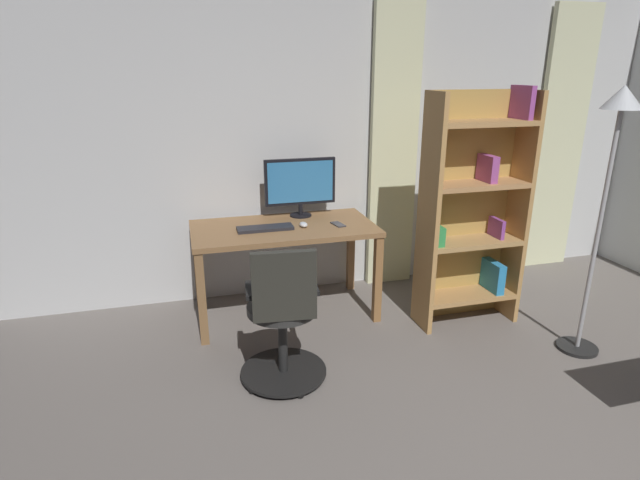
% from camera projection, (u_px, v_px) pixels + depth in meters
% --- Properties ---
extents(back_room_partition, '(5.90, 0.10, 2.75)m').
position_uv_depth(back_room_partition, '(343.00, 134.00, 4.39)').
color(back_room_partition, silver).
rests_on(back_room_partition, ground).
extents(curtain_left_panel, '(0.49, 0.06, 2.47)m').
position_uv_depth(curtain_left_panel, '(560.00, 143.00, 4.87)').
color(curtain_left_panel, beige).
rests_on(curtain_left_panel, ground).
extents(curtain_right_panel, '(0.43, 0.06, 2.47)m').
position_uv_depth(curtain_right_panel, '(394.00, 150.00, 4.44)').
color(curtain_right_panel, beige).
rests_on(curtain_right_panel, ground).
extents(desk, '(1.42, 0.73, 0.75)m').
position_uv_depth(desk, '(284.00, 237.00, 3.98)').
color(desk, olive).
rests_on(desk, ground).
extents(office_chair, '(0.56, 0.56, 0.94)m').
position_uv_depth(office_chair, '(283.00, 321.00, 3.13)').
color(office_chair, black).
rests_on(office_chair, ground).
extents(computer_monitor, '(0.59, 0.18, 0.48)m').
position_uv_depth(computer_monitor, '(300.00, 184.00, 4.14)').
color(computer_monitor, black).
rests_on(computer_monitor, desk).
extents(computer_keyboard, '(0.43, 0.14, 0.02)m').
position_uv_depth(computer_keyboard, '(265.00, 228.00, 3.86)').
color(computer_keyboard, '#232328').
rests_on(computer_keyboard, desk).
extents(computer_mouse, '(0.06, 0.10, 0.04)m').
position_uv_depth(computer_mouse, '(304.00, 225.00, 3.93)').
color(computer_mouse, silver).
rests_on(computer_mouse, desk).
extents(cell_phone_by_monitor, '(0.10, 0.15, 0.01)m').
position_uv_depth(cell_phone_by_monitor, '(338.00, 224.00, 3.98)').
color(cell_phone_by_monitor, '#333338').
rests_on(cell_phone_by_monitor, desk).
extents(bookshelf, '(0.79, 0.30, 1.80)m').
position_uv_depth(bookshelf, '(472.00, 212.00, 3.84)').
color(bookshelf, tan).
rests_on(bookshelf, ground).
extents(floor_lamp, '(0.28, 0.28, 1.82)m').
position_uv_depth(floor_lamp, '(612.00, 160.00, 3.21)').
color(floor_lamp, black).
rests_on(floor_lamp, ground).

